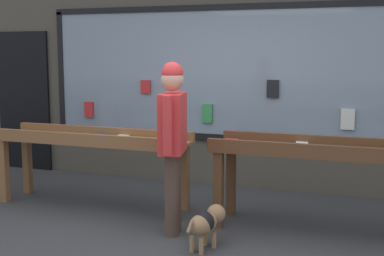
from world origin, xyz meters
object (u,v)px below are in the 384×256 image
small_dog (206,222)px  display_table_left (92,146)px  display_table_right (330,159)px  person_browsing (173,134)px

small_dog → display_table_left: bearing=78.8°
display_table_right → person_browsing: 1.57m
display_table_left → display_table_right: (2.70, -0.00, 0.03)m
display_table_left → person_browsing: person_browsing is taller
display_table_left → small_dog: (1.70, -0.86, -0.46)m
person_browsing → small_dog: person_browsing is taller
display_table_right → small_dog: bearing=-139.5°
person_browsing → small_dog: size_ratio=3.16×
small_dog → display_table_right: bearing=-33.9°
person_browsing → small_dog: bearing=-136.4°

